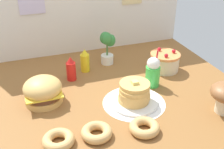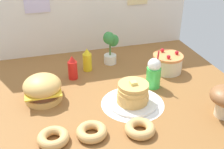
{
  "view_description": "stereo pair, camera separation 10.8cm",
  "coord_description": "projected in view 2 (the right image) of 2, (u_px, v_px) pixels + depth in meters",
  "views": [
    {
      "loc": [
        -0.61,
        -1.61,
        1.17
      ],
      "look_at": [
        0.01,
        0.15,
        0.14
      ],
      "focal_mm": 44.62,
      "sensor_mm": 36.0,
      "label": 1
    },
    {
      "loc": [
        -0.51,
        -1.64,
        1.17
      ],
      "look_at": [
        0.01,
        0.15,
        0.14
      ],
      "focal_mm": 44.62,
      "sensor_mm": 36.0,
      "label": 2
    }
  ],
  "objects": [
    {
      "name": "mustard_bottle",
      "position": [
        87.0,
        60.0,
        2.44
      ],
      "size": [
        0.08,
        0.08,
        0.21
      ],
      "color": "yellow",
      "rests_on": "ground_plane"
    },
    {
      "name": "ketchup_bottle",
      "position": [
        73.0,
        68.0,
        2.31
      ],
      "size": [
        0.08,
        0.08,
        0.21
      ],
      "color": "red",
      "rests_on": "ground_plane"
    },
    {
      "name": "donut_vanilla",
      "position": [
        140.0,
        128.0,
        1.74
      ],
      "size": [
        0.19,
        0.19,
        0.06
      ],
      "color": "tan",
      "rests_on": "ground_plane"
    },
    {
      "name": "burger",
      "position": [
        43.0,
        89.0,
        2.03
      ],
      "size": [
        0.28,
        0.28,
        0.2
      ],
      "color": "#DBA859",
      "rests_on": "ground_plane"
    },
    {
      "name": "layer_cake",
      "position": [
        167.0,
        63.0,
        2.44
      ],
      "size": [
        0.26,
        0.26,
        0.19
      ],
      "color": "beige",
      "rests_on": "ground_plane"
    },
    {
      "name": "back_wall",
      "position": [
        87.0,
        1.0,
        2.65
      ],
      "size": [
        2.05,
        0.04,
        0.99
      ],
      "color": "silver",
      "rests_on": "ground_plane"
    },
    {
      "name": "donut_pink_glaze",
      "position": [
        53.0,
        138.0,
        1.67
      ],
      "size": [
        0.19,
        0.19,
        0.06
      ],
      "color": "tan",
      "rests_on": "ground_plane"
    },
    {
      "name": "cream_soda_cup",
      "position": [
        154.0,
        73.0,
        2.18
      ],
      "size": [
        0.12,
        0.12,
        0.31
      ],
      "color": "green",
      "rests_on": "ground_plane"
    },
    {
      "name": "donut_chocolate",
      "position": [
        92.0,
        132.0,
        1.72
      ],
      "size": [
        0.19,
        0.19,
        0.06
      ],
      "color": "tan",
      "rests_on": "ground_plane"
    },
    {
      "name": "ground_plane",
      "position": [
        117.0,
        101.0,
        2.08
      ],
      "size": [
        2.05,
        1.95,
        0.02
      ],
      "primitive_type": "cube",
      "color": "brown"
    },
    {
      "name": "doily_mat",
      "position": [
        133.0,
        103.0,
        2.03
      ],
      "size": [
        0.46,
        0.46,
        0.0
      ],
      "primitive_type": "cylinder",
      "color": "white",
      "rests_on": "ground_plane"
    },
    {
      "name": "potted_plant",
      "position": [
        110.0,
        46.0,
        2.53
      ],
      "size": [
        0.14,
        0.13,
        0.32
      ],
      "color": "white",
      "rests_on": "ground_plane"
    },
    {
      "name": "pancake_stack",
      "position": [
        133.0,
        95.0,
        1.99
      ],
      "size": [
        0.36,
        0.36,
        0.18
      ],
      "color": "white",
      "rests_on": "doily_mat"
    }
  ]
}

